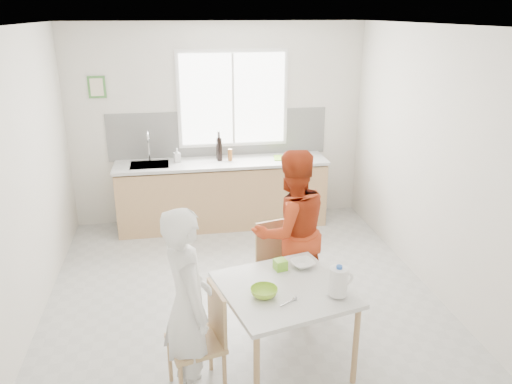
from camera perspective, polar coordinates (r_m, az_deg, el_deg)
ground at (r=5.31m, az=-1.46°, el=-12.02°), size 4.50×4.50×0.00m
room_shell at (r=4.66m, az=-1.63°, el=5.41°), size 4.50×4.50×4.50m
window at (r=6.83m, az=-2.65°, el=10.57°), size 1.50×0.06×1.30m
backsplash at (r=6.92m, az=-4.26°, el=6.64°), size 3.00×0.02×0.65m
picture_frame at (r=6.82m, az=-17.74°, el=11.35°), size 0.22×0.03×0.28m
kitchen_counter at (r=6.87m, az=-3.88°, el=-0.47°), size 2.84×0.64×1.37m
dining_table at (r=4.10m, az=3.23°, el=-11.75°), size 1.16×1.16×0.74m
chair_left at (r=3.99m, az=-6.03°, el=-16.07°), size 0.48×0.48×0.86m
chair_far at (r=4.95m, az=2.63°, el=-8.02°), size 0.50×0.50×0.89m
person_white at (r=3.80m, az=-7.79°, el=-12.70°), size 0.49×0.64×1.55m
person_red at (r=4.83m, az=4.02°, el=-4.54°), size 0.92×0.79×1.63m
bowl_green at (r=3.93m, az=0.92°, el=-11.36°), size 0.26×0.26×0.07m
bowl_white at (r=4.36m, az=5.36°, el=-8.18°), size 0.24×0.24×0.05m
milk_jug at (r=3.92m, az=9.45°, el=-10.01°), size 0.19×0.14×0.25m
green_box at (r=4.29m, az=2.80°, el=-8.29°), size 0.12×0.12×0.09m
spoon at (r=3.86m, az=3.65°, el=-12.48°), size 0.14×0.10×0.01m
cutting_board at (r=6.84m, az=3.54°, el=3.92°), size 0.38×0.30×0.01m
wine_bottle_a at (r=6.70m, az=-4.19°, el=4.92°), size 0.07×0.07×0.32m
wine_bottle_b at (r=6.79m, az=-4.30°, el=5.04°), size 0.07×0.07×0.30m
jar_amber at (r=6.71m, az=-2.98°, el=4.26°), size 0.06×0.06×0.16m
soap_bottle at (r=6.72m, az=-9.01°, el=4.18°), size 0.10×0.10×0.19m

